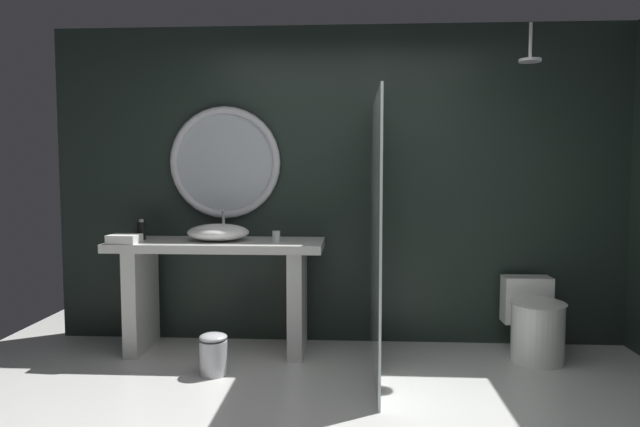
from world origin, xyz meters
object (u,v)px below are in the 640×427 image
round_wall_mirror (225,163)px  vessel_sink (218,232)px  folded_hand_towel (124,239)px  toilet (534,322)px  soap_dispenser (141,230)px  rain_shower_head (530,56)px  waste_bin (213,353)px  tumbler_cup (276,236)px

round_wall_mirror → vessel_sink: bearing=-88.8°
round_wall_mirror → folded_hand_towel: bearing=-144.2°
toilet → folded_hand_towel: size_ratio=2.70×
vessel_sink → soap_dispenser: bearing=176.2°
rain_shower_head → waste_bin: 3.12m
soap_dispenser → rain_shower_head: rain_shower_head is taller
soap_dispenser → folded_hand_towel: (-0.04, -0.23, -0.04)m
tumbler_cup → waste_bin: (-0.38, -0.49, -0.77)m
waste_bin → rain_shower_head: bearing=11.4°
round_wall_mirror → soap_dispenser: bearing=-158.5°
toilet → folded_hand_towel: bearing=-177.1°
round_wall_mirror → folded_hand_towel: 1.00m
rain_shower_head → waste_bin: bearing=-168.6°
toilet → tumbler_cup: bearing=179.6°
vessel_sink → round_wall_mirror: 0.62m
waste_bin → round_wall_mirror: bearing=95.9°
rain_shower_head → vessel_sink: bearing=178.8°
tumbler_cup → soap_dispenser: soap_dispenser is taller
waste_bin → vessel_sink: bearing=98.6°
vessel_sink → toilet: size_ratio=0.82×
rain_shower_head → waste_bin: rain_shower_head is taller
vessel_sink → rain_shower_head: (2.33, -0.05, 1.31)m
vessel_sink → rain_shower_head: bearing=-1.2°
vessel_sink → folded_hand_towel: size_ratio=2.20×
rain_shower_head → toilet: (0.10, 0.02, -1.98)m
tumbler_cup → round_wall_mirror: (-0.46, 0.31, 0.57)m
soap_dispenser → waste_bin: size_ratio=0.55×
tumbler_cup → rain_shower_head: (1.87, -0.03, 1.34)m
tumbler_cup → rain_shower_head: bearing=-0.9°
vessel_sink → soap_dispenser: size_ratio=2.97×
round_wall_mirror → rain_shower_head: bearing=-8.2°
rain_shower_head → toilet: 1.98m
round_wall_mirror → toilet: 2.74m
vessel_sink → soap_dispenser: 0.63m
vessel_sink → soap_dispenser: vessel_sink is taller
toilet → folded_hand_towel: folded_hand_towel is taller
folded_hand_towel → round_wall_mirror: bearing=35.8°
vessel_sink → folded_hand_towel: vessel_sink is taller
soap_dispenser → waste_bin: 1.20m
tumbler_cup → waste_bin: size_ratio=0.28×
waste_bin → folded_hand_towel: size_ratio=1.35×
soap_dispenser → vessel_sink: bearing=-3.8°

